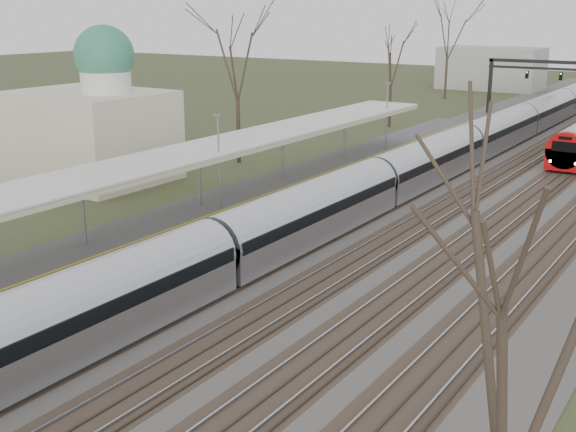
{
  "coord_description": "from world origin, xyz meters",
  "views": [
    {
      "loc": [
        15.43,
        5.18,
        11.19
      ],
      "look_at": [
        -2.11,
        32.01,
        2.0
      ],
      "focal_mm": 45.0,
      "sensor_mm": 36.0,
      "label": 1
    }
  ],
  "objects": [
    {
      "name": "tree_west_far",
      "position": [
        -17.0,
        48.0,
        8.02
      ],
      "size": [
        5.5,
        5.5,
        11.33
      ],
      "color": "#2D231C",
      "rests_on": "ground"
    },
    {
      "name": "dome_building",
      "position": [
        -21.71,
        38.0,
        3.72
      ],
      "size": [
        10.0,
        8.0,
        10.3
      ],
      "color": "beige",
      "rests_on": "ground"
    },
    {
      "name": "train_near",
      "position": [
        -2.5,
        56.75,
        1.48
      ],
      "size": [
        2.62,
        90.21,
        3.05
      ],
      "color": "#9EA0A7",
      "rests_on": "ground"
    },
    {
      "name": "platform",
      "position": [
        -9.05,
        37.5,
        0.5
      ],
      "size": [
        3.5,
        69.0,
        1.0
      ],
      "primitive_type": "cube",
      "color": "#9E9B93",
      "rests_on": "ground"
    },
    {
      "name": "canopy",
      "position": [
        -9.05,
        32.99,
        3.93
      ],
      "size": [
        4.1,
        50.0,
        3.11
      ],
      "color": "slate",
      "rests_on": "platform"
    },
    {
      "name": "tree_east_near",
      "position": [
        13.0,
        15.0,
        6.55
      ],
      "size": [
        4.5,
        4.5,
        9.27
      ],
      "color": "#2D231C",
      "rests_on": "ground"
    },
    {
      "name": "track_bed",
      "position": [
        0.26,
        55.0,
        0.06
      ],
      "size": [
        24.0,
        160.0,
        0.22
      ],
      "color": "#474442",
      "rests_on": "ground"
    }
  ]
}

